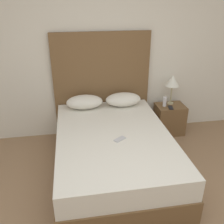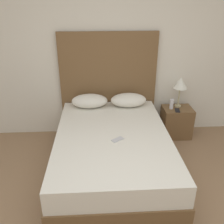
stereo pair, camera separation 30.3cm
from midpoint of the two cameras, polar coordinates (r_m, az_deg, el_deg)
The scene contains 10 objects.
wall_back at distance 3.96m, azimuth -3.47°, elevation 13.41°, with size 10.00×0.06×2.70m.
bed at distance 3.31m, azimuth -2.35°, elevation -9.28°, with size 1.45×2.09×0.57m.
headboard at distance 4.02m, azimuth -4.49°, elevation 5.96°, with size 1.52×0.05×1.68m.
pillow_left at distance 3.85m, azimuth -8.55°, elevation 2.24°, with size 0.55×0.32×0.21m.
pillow_right at distance 3.90m, azimuth 0.35°, elevation 2.85°, with size 0.55×0.32×0.21m.
phone_on_bed at distance 3.03m, azimuth -1.08°, elevation -6.29°, with size 0.16×0.14×0.01m.
nightstand at distance 4.29m, azimuth 11.01°, elevation -1.64°, with size 0.47×0.36×0.50m.
table_lamp at distance 4.12m, azimuth 11.63°, elevation 6.82°, with size 0.22×0.22×0.49m.
phone_on_nightstand at distance 4.09m, azimuth 11.22°, elevation 0.96°, with size 0.09×0.16×0.01m.
toiletry_bottle at distance 4.11m, azimuth 9.90°, elevation 2.30°, with size 0.06×0.06×0.16m.
Camera 1 is at (-0.57, -1.57, 2.16)m, focal length 40.00 mm.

